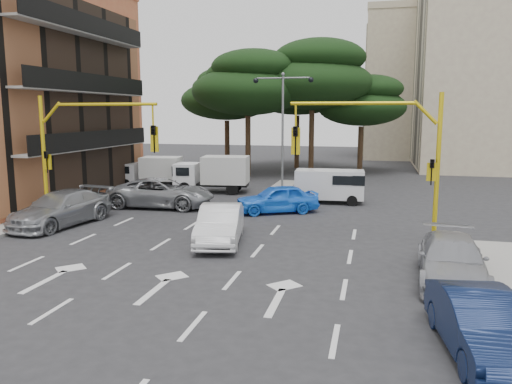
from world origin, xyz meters
TOP-DOWN VIEW (x-y plane):
  - ground at (0.00, 0.00)m, footprint 120.00×120.00m
  - median_strip at (0.00, 16.00)m, footprint 1.40×6.00m
  - apartment_beige_far at (12.95, 44.00)m, footprint 16.20×12.15m
  - pine_left_near at (-3.94, 21.96)m, footprint 9.15×9.15m
  - pine_center at (1.06, 23.96)m, footprint 9.98×9.98m
  - pine_left_far at (-6.94, 25.96)m, footprint 8.32×8.32m
  - pine_right at (5.06, 25.96)m, footprint 7.49×7.49m
  - pine_back at (-0.94, 28.96)m, footprint 9.15×9.15m
  - signal_mast_right at (6.80, 1.99)m, footprint 5.79×0.37m
  - signal_mast_left at (-6.80, 1.99)m, footprint 5.79×0.37m
  - street_lamp_center at (0.00, 16.00)m, footprint 4.16×0.36m
  - car_white_hatch at (0.25, 0.81)m, footprint 2.48×4.86m
  - car_blue_compact at (1.30, 7.42)m, footprint 4.68×3.49m
  - car_silver_wagon at (-7.98, 2.12)m, footprint 3.04×5.77m
  - car_silver_cross_a at (-5.26, 7.44)m, footprint 5.95×2.94m
  - car_navy_parked at (8.63, -6.93)m, footprint 2.03×4.38m
  - car_silver_parked at (8.70, -2.05)m, footprint 2.29×5.00m
  - van_white at (3.73, 11.00)m, footprint 4.03×1.99m
  - box_truck_a at (-9.00, 13.93)m, footprint 4.65×2.43m
  - box_truck_b at (-4.13, 13.02)m, footprint 5.11×2.62m

SIDE VIEW (x-z plane):
  - ground at x=0.00m, z-range 0.00..0.00m
  - median_strip at x=0.00m, z-range 0.00..0.15m
  - car_navy_parked at x=8.63m, z-range 0.00..1.39m
  - car_silver_parked at x=8.70m, z-range 0.00..1.42m
  - car_blue_compact at x=1.30m, z-range 0.00..1.48m
  - car_white_hatch at x=0.25m, z-range 0.00..1.53m
  - car_silver_wagon at x=-7.98m, z-range 0.00..1.60m
  - car_silver_cross_a at x=-5.26m, z-range 0.00..1.62m
  - van_white at x=3.73m, z-range 0.00..1.97m
  - box_truck_a at x=-9.00m, z-range 0.00..2.19m
  - box_truck_b at x=-4.13m, z-range 0.00..2.41m
  - signal_mast_right at x=6.80m, z-range 0.88..6.88m
  - signal_mast_left at x=-6.80m, z-range 0.88..6.88m
  - street_lamp_center at x=0.00m, z-range 1.54..9.31m
  - pine_right at x=5.06m, z-range 2.03..10.40m
  - pine_left_far at x=-6.94m, z-range 2.26..11.56m
  - pine_left_near at x=-3.94m, z-range 2.49..12.72m
  - pine_back at x=-0.94m, z-range 2.49..12.72m
  - pine_center at x=1.06m, z-range 2.72..13.88m
  - apartment_beige_far at x=12.95m, z-range 0.00..16.70m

